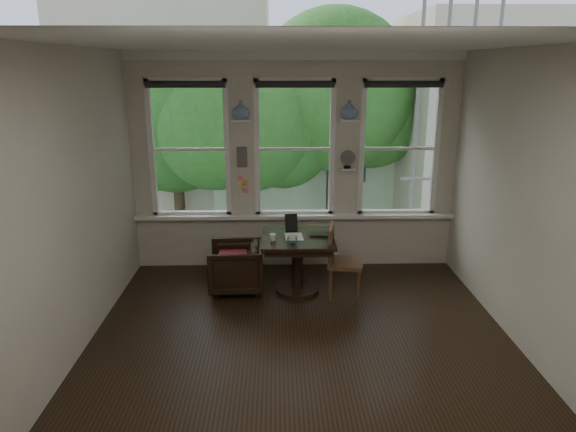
{
  "coord_description": "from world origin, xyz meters",
  "views": [
    {
      "loc": [
        -0.25,
        -4.83,
        2.83
      ],
      "look_at": [
        -0.12,
        0.9,
        1.13
      ],
      "focal_mm": 32.0,
      "sensor_mm": 36.0,
      "label": 1
    }
  ],
  "objects_px": {
    "side_chair_right": "(346,262)",
    "armchair_left": "(236,267)",
    "laptop": "(321,236)",
    "table": "(297,265)",
    "mug": "(273,237)"
  },
  "relations": [
    {
      "from": "side_chair_right",
      "to": "armchair_left",
      "type": "bearing_deg",
      "value": 91.29
    },
    {
      "from": "armchair_left",
      "to": "laptop",
      "type": "xyz_separation_m",
      "value": [
        1.09,
        -0.1,
        0.45
      ]
    },
    {
      "from": "table",
      "to": "mug",
      "type": "xyz_separation_m",
      "value": [
        -0.31,
        -0.14,
        0.42
      ]
    },
    {
      "from": "table",
      "to": "laptop",
      "type": "relative_size",
      "value": 2.85
    },
    {
      "from": "armchair_left",
      "to": "mug",
      "type": "distance_m",
      "value": 0.71
    },
    {
      "from": "table",
      "to": "mug",
      "type": "relative_size",
      "value": 9.91
    },
    {
      "from": "side_chair_right",
      "to": "laptop",
      "type": "distance_m",
      "value": 0.45
    },
    {
      "from": "laptop",
      "to": "table",
      "type": "bearing_deg",
      "value": -174.5
    },
    {
      "from": "table",
      "to": "side_chair_right",
      "type": "relative_size",
      "value": 0.98
    },
    {
      "from": "table",
      "to": "armchair_left",
      "type": "distance_m",
      "value": 0.8
    },
    {
      "from": "laptop",
      "to": "mug",
      "type": "bearing_deg",
      "value": -159.29
    },
    {
      "from": "mug",
      "to": "laptop",
      "type": "bearing_deg",
      "value": 11.03
    },
    {
      "from": "side_chair_right",
      "to": "table",
      "type": "bearing_deg",
      "value": 86.1
    },
    {
      "from": "laptop",
      "to": "mug",
      "type": "xyz_separation_m",
      "value": [
        -0.6,
        -0.12,
        0.03
      ]
    },
    {
      "from": "mug",
      "to": "armchair_left",
      "type": "bearing_deg",
      "value": 156.17
    }
  ]
}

